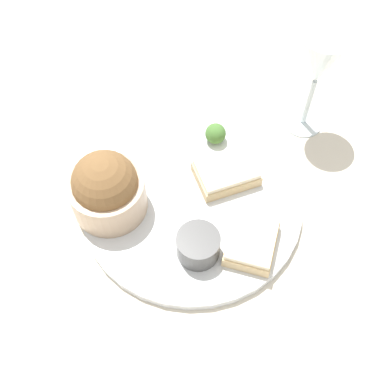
{
  "coord_description": "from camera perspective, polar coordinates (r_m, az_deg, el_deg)",
  "views": [
    {
      "loc": [
        -0.28,
        -0.21,
        0.59
      ],
      "look_at": [
        0.0,
        0.0,
        0.03
      ],
      "focal_mm": 45.0,
      "sensor_mm": 36.0,
      "label": 1
    }
  ],
  "objects": [
    {
      "name": "salad_bowl",
      "position": [
        0.64,
        -10.09,
        0.38
      ],
      "size": [
        0.1,
        0.1,
        0.1
      ],
      "color": "tan",
      "rests_on": "dinner_plate"
    },
    {
      "name": "wine_glass",
      "position": [
        0.71,
        15.01,
        14.63
      ],
      "size": [
        0.08,
        0.08,
        0.17
      ],
      "color": "silver",
      "rests_on": "ground_plane"
    },
    {
      "name": "cheese_toast_far",
      "position": [
        0.63,
        7.08,
        -5.9
      ],
      "size": [
        0.09,
        0.08,
        0.03
      ],
      "color": "#D1B27F",
      "rests_on": "dinner_plate"
    },
    {
      "name": "dinner_plate",
      "position": [
        0.68,
        0.0,
        -1.21
      ],
      "size": [
        0.31,
        0.31,
        0.01
      ],
      "color": "silver",
      "rests_on": "ground_plane"
    },
    {
      "name": "ground_plane",
      "position": [
        0.69,
        0.0,
        -1.51
      ],
      "size": [
        4.0,
        4.0,
        0.0
      ],
      "primitive_type": "plane",
      "color": "beige"
    },
    {
      "name": "sauce_ramekin",
      "position": [
        0.62,
        0.74,
        -6.28
      ],
      "size": [
        0.06,
        0.06,
        0.04
      ],
      "color": "#4C4C4C",
      "rests_on": "dinner_plate"
    },
    {
      "name": "cheese_toast_near",
      "position": [
        0.69,
        4.09,
        2.29
      ],
      "size": [
        0.1,
        0.1,
        0.03
      ],
      "color": "#D1B27F",
      "rests_on": "dinner_plate"
    },
    {
      "name": "garnish",
      "position": [
        0.72,
        2.81,
        6.93
      ],
      "size": [
        0.03,
        0.03,
        0.03
      ],
      "color": "#477533",
      "rests_on": "dinner_plate"
    }
  ]
}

